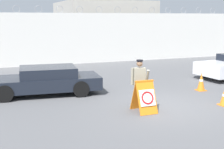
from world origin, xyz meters
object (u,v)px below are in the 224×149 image
traffic_cone_mid (201,82)px  parked_car_front_coupe (44,80)px  security_guard (139,81)px  traffic_cone_near (224,97)px  barricade_sign (145,96)px

traffic_cone_mid → parked_car_front_coupe: bearing=164.7°
security_guard → traffic_cone_near: bearing=-3.5°
security_guard → parked_car_front_coupe: bearing=146.3°
barricade_sign → security_guard: security_guard is taller
traffic_cone_mid → parked_car_front_coupe: 6.64m
security_guard → traffic_cone_near: size_ratio=2.61×
traffic_cone_near → traffic_cone_mid: 2.31m
traffic_cone_near → security_guard: bearing=162.8°
security_guard → parked_car_front_coupe: (-2.81, 3.06, -0.34)m
security_guard → parked_car_front_coupe: security_guard is taller
traffic_cone_near → parked_car_front_coupe: 6.99m
barricade_sign → traffic_cone_mid: (3.68, 1.90, -0.15)m
barricade_sign → traffic_cone_near: 3.05m
barricade_sign → parked_car_front_coupe: (-2.72, 3.65, 0.05)m
traffic_cone_near → parked_car_front_coupe: parked_car_front_coupe is taller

